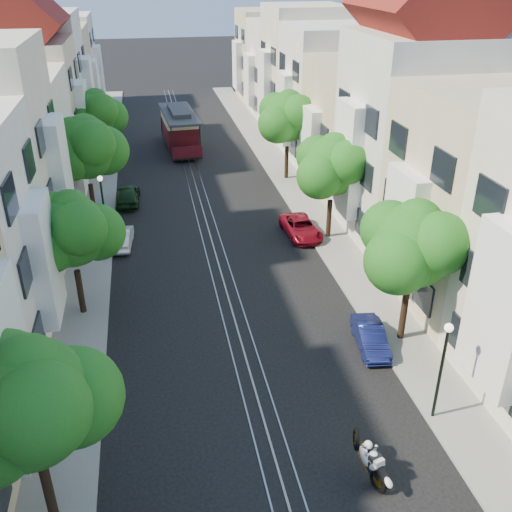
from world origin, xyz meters
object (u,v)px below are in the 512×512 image
parked_car_w_far (128,194)px  parked_car_e_mid (370,337)px  lamp_west (103,199)px  tree_w_d (97,115)px  tree_w_b (72,232)px  parked_car_e_far (301,228)px  cable_car (180,127)px  tree_e_c (333,167)px  lamp_east (443,357)px  tree_e_d (288,118)px  tree_e_b (415,247)px  sportbike_rider (370,459)px  parked_car_w_mid (121,238)px  tree_w_a (30,405)px  tree_w_c (86,149)px

parked_car_w_far → parked_car_e_mid: bearing=121.3°
lamp_west → parked_car_w_far: 6.71m
parked_car_w_far → tree_w_d: bearing=-72.4°
tree_w_b → parked_car_e_far: tree_w_b is taller
cable_car → parked_car_e_mid: size_ratio=2.74×
tree_e_c → lamp_east: tree_e_c is taller
tree_e_d → lamp_west: bearing=-146.5°
tree_w_b → lamp_west: tree_w_b is taller
tree_e_b → sportbike_rider: tree_e_b is taller
sportbike_rider → parked_car_e_mid: size_ratio=0.62×
lamp_west → sportbike_rider: bearing=-65.6°
tree_w_d → lamp_east: size_ratio=1.57×
tree_w_b → parked_car_w_mid: 8.41m
tree_e_b → tree_e_d: bearing=90.0°
tree_e_b → sportbike_rider: size_ratio=3.29×
tree_e_b → lamp_west: 18.90m
tree_e_d → parked_car_w_mid: (-12.69, -9.71, -4.31)m
tree_e_b → sportbike_rider: 9.26m
parked_car_e_far → parked_car_w_far: parked_car_w_far is taller
lamp_east → parked_car_e_mid: bearing=98.5°
tree_e_b → cable_car: size_ratio=0.74×
tree_w_a → parked_car_e_mid: size_ratio=2.04×
tree_w_d → parked_car_w_mid: tree_w_d is taller
parked_car_e_mid → parked_car_e_far: size_ratio=0.80×
tree_w_a → tree_w_d: (-0.00, 34.00, -0.13)m
tree_e_d → tree_w_a: size_ratio=1.02×
tree_w_c → lamp_east: size_ratio=1.71×
lamp_west → tree_w_d: bearing=93.4°
tree_w_b → tree_e_c: bearing=22.6°
parked_car_w_far → tree_e_b: bearing=125.3°
tree_w_a → parked_car_e_mid: 15.00m
parked_car_e_mid → parked_car_w_far: bearing=125.5°
tree_w_b → parked_car_w_far: bearing=81.7°
tree_w_d → parked_car_e_far: size_ratio=1.60×
tree_e_c → parked_car_e_mid: (-1.66, -11.27, -4.06)m
tree_e_d → tree_w_d: size_ratio=1.05×
lamp_west → parked_car_e_mid: size_ratio=1.27×
tree_e_c → parked_car_e_far: bearing=160.0°
cable_car → parked_car_e_far: size_ratio=2.21×
lamp_east → tree_e_d: bearing=88.0°
cable_car → tree_e_c: bearing=-73.4°
tree_w_d → parked_car_e_far: 20.39m
tree_w_d → cable_car: (6.75, 4.81, -2.59)m
tree_e_b → tree_e_d: size_ratio=0.98×
lamp_west → parked_car_e_far: size_ratio=1.02×
tree_e_c → sportbike_rider: tree_e_c is taller
sportbike_rider → parked_car_e_mid: 7.43m
tree_w_c → tree_w_d: (-0.00, 11.00, -0.47)m
tree_e_c → cable_car: bearing=110.2°
parked_car_w_mid → tree_w_c: bearing=-60.5°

